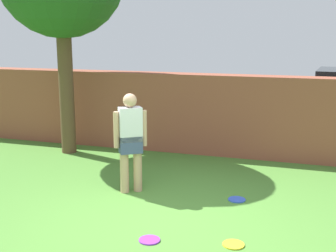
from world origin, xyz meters
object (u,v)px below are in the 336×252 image
person (131,138)px  frisbee_purple (149,240)px  frisbee_yellow (233,244)px  frisbee_blue (237,200)px

person → frisbee_purple: person is taller
frisbee_purple → person: bearing=119.5°
person → frisbee_yellow: size_ratio=6.00×
person → frisbee_yellow: 2.50m
frisbee_blue → frisbee_purple: bearing=-116.1°
person → frisbee_purple: (0.88, -1.56, -0.89)m
person → frisbee_purple: bearing=-94.5°
person → frisbee_blue: 1.93m
frisbee_yellow → frisbee_blue: bearing=97.4°
frisbee_yellow → frisbee_purple: (-1.03, -0.20, 0.00)m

